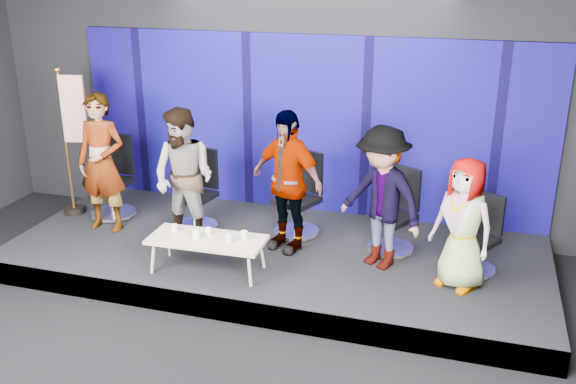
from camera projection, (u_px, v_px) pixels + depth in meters
name	position (u px, v px, depth m)	size (l,w,h in m)	color
ground	(198.00, 375.00, 6.37)	(10.00, 10.00, 0.00)	black
room_walls	(185.00, 139.00, 5.53)	(10.02, 8.02, 3.51)	black
riser	(276.00, 256.00, 8.56)	(7.00, 3.00, 0.30)	black
backdrop	(306.00, 125.00, 9.37)	(7.00, 0.08, 2.60)	#0F0757
chair_a	(114.00, 190.00, 9.43)	(0.68, 0.68, 1.19)	silver
panelist_a	(102.00, 163.00, 8.75)	(0.70, 0.46, 1.93)	black
chair_b	(197.00, 203.00, 8.99)	(0.75, 0.75, 1.13)	silver
panelist_b	(184.00, 178.00, 8.33)	(0.89, 0.69, 1.82)	black
chair_c	(299.00, 207.00, 8.80)	(0.84, 0.84, 1.15)	silver
panelist_c	(287.00, 181.00, 8.16)	(1.09, 0.45, 1.86)	black
chair_d	(394.00, 224.00, 8.29)	(0.84, 0.84, 1.10)	silver
panelist_d	(381.00, 198.00, 7.70)	(1.15, 0.66, 1.78)	black
chair_e	(478.00, 247.00, 7.75)	(0.74, 0.74, 0.96)	silver
panelist_e	(463.00, 224.00, 7.23)	(0.76, 0.49, 1.55)	black
coffee_table	(207.00, 241.00, 7.72)	(1.42, 0.63, 0.43)	tan
mug_a	(174.00, 228.00, 7.88)	(0.08, 0.08, 0.09)	white
mug_b	(196.00, 234.00, 7.69)	(0.09, 0.09, 0.11)	white
mug_c	(208.00, 231.00, 7.79)	(0.07, 0.07, 0.08)	white
mug_d	(228.00, 238.00, 7.58)	(0.09, 0.09, 0.10)	white
mug_e	(244.00, 235.00, 7.66)	(0.08, 0.08, 0.10)	white
flag_stand	(73.00, 138.00, 9.19)	(0.50, 0.29, 2.19)	black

